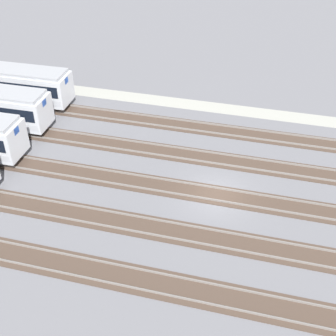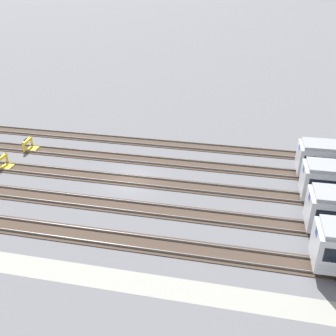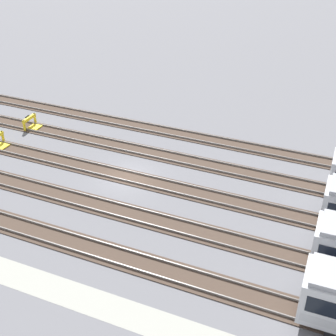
{
  "view_description": "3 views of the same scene",
  "coord_description": "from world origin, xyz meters",
  "views": [
    {
      "loc": [
        -3.25,
        26.44,
        21.77
      ],
      "look_at": [
        3.66,
        0.0,
        1.8
      ],
      "focal_mm": 50.0,
      "sensor_mm": 36.0,
      "label": 1
    },
    {
      "loc": [
        10.29,
        -31.64,
        19.09
      ],
      "look_at": [
        3.66,
        0.0,
        1.8
      ],
      "focal_mm": 42.0,
      "sensor_mm": 36.0,
      "label": 2
    },
    {
      "loc": [
        16.11,
        -29.2,
        21.29
      ],
      "look_at": [
        3.66,
        0.0,
        1.8
      ],
      "focal_mm": 50.0,
      "sensor_mm": 36.0,
      "label": 3
    }
  ],
  "objects": [
    {
      "name": "rail_track_middle",
      "position": [
        0.0,
        0.0,
        0.04
      ],
      "size": [
        90.0,
        2.24,
        0.21
      ],
      "color": "#47382D",
      "rests_on": "ground"
    },
    {
      "name": "rail_track_farthest",
      "position": [
        0.0,
        9.0,
        0.04
      ],
      "size": [
        90.0,
        2.23,
        0.21
      ],
      "color": "#47382D",
      "rests_on": "ground"
    },
    {
      "name": "service_walkway",
      "position": [
        0.0,
        -13.05,
        0.0
      ],
      "size": [
        54.0,
        2.0,
        0.01
      ],
      "primitive_type": "cube",
      "color": "#9E9E93",
      "rests_on": "ground"
    },
    {
      "name": "rail_track_nearest",
      "position": [
        0.0,
        -9.0,
        0.04
      ],
      "size": [
        90.0,
        2.23,
        0.21
      ],
      "color": "#47382D",
      "rests_on": "ground"
    },
    {
      "name": "ground_plane",
      "position": [
        0.0,
        0.0,
        0.0
      ],
      "size": [
        400.0,
        400.0,
        0.0
      ],
      "primitive_type": "plane",
      "color": "slate"
    },
    {
      "name": "rail_track_far_inner",
      "position": [
        0.0,
        4.5,
        0.04
      ],
      "size": [
        90.0,
        2.23,
        0.21
      ],
      "color": "#47382D",
      "rests_on": "ground"
    },
    {
      "name": "rail_track_near_inner",
      "position": [
        0.0,
        -4.5,
        0.04
      ],
      "size": [
        90.0,
        2.24,
        0.21
      ],
      "color": "#47382D",
      "rests_on": "ground"
    }
  ]
}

